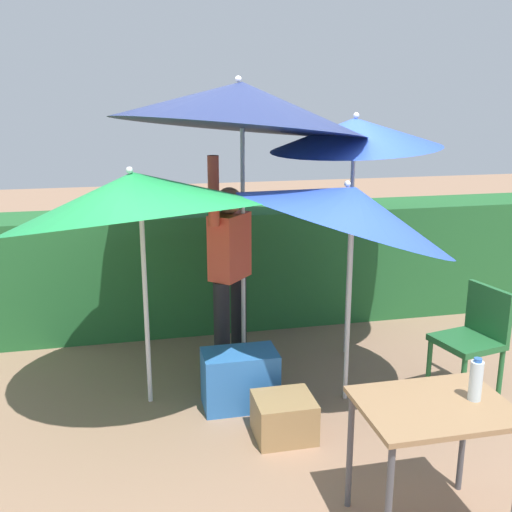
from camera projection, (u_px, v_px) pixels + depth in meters
ground_plane at (264, 399)px, 4.79m from camera, size 24.00×24.00×0.00m
hedge_row at (226, 267)px, 6.28m from camera, size 8.00×0.70×1.21m
umbrella_rainbow at (355, 134)px, 5.14m from camera, size 1.48×1.48×2.20m
umbrella_orange at (240, 105)px, 4.83m from camera, size 2.12×2.10×2.61m
umbrella_yellow at (350, 206)px, 4.45m from camera, size 1.71×1.69×1.97m
umbrella_navy at (136, 196)px, 4.32m from camera, size 2.03×2.01×2.08m
person_vendor at (230, 265)px, 5.14m from camera, size 0.43×0.47×1.88m
chair_plastic at (474, 335)px, 4.75m from camera, size 0.52×0.52×0.89m
cooler_box at (240, 379)px, 4.64m from camera, size 0.57×0.34×0.45m
crate_cardboard at (284, 417)px, 4.24m from camera, size 0.41×0.38×0.30m
folding_table at (434, 420)px, 3.21m from camera, size 0.80×0.60×0.76m
bottle_water at (476, 380)px, 3.21m from camera, size 0.07×0.07×0.24m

